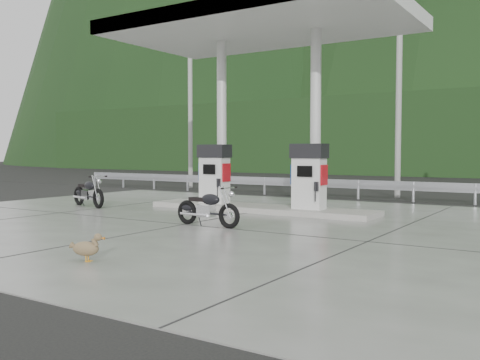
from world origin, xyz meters
The scene contains 16 objects.
ground centered at (0.00, 0.00, 0.00)m, with size 160.00×160.00×0.00m, color black.
forecourt_apron centered at (0.00, 0.00, 0.01)m, with size 18.00×14.00×0.02m, color slate.
pump_island centered at (0.00, 2.50, 0.10)m, with size 7.00×1.40×0.15m, color #9F9D94.
gas_pump_left centered at (-1.60, 2.50, 1.07)m, with size 0.95×0.55×1.80m, color white, non-canonical shape.
gas_pump_right centered at (1.60, 2.50, 1.07)m, with size 0.95×0.55×1.80m, color white, non-canonical shape.
canopy_column_left centered at (-1.60, 2.90, 2.67)m, with size 0.30×0.30×5.00m, color silver.
canopy_column_right centered at (1.60, 2.90, 2.67)m, with size 0.30×0.30×5.00m, color silver.
canopy_roof centered at (0.00, 2.50, 5.37)m, with size 8.50×5.00×0.40m, color white.
guardrail centered at (0.00, 8.00, 0.71)m, with size 26.00×0.16×1.42m, color #AFB0B7, non-canonical shape.
road centered at (0.00, 11.50, 0.00)m, with size 60.00×7.00×0.01m, color black.
utility_pole_a centered at (-8.00, 9.50, 4.00)m, with size 0.22×0.22×8.00m, color #999994.
utility_pole_b centered at (2.00, 9.50, 4.00)m, with size 0.22×0.22×8.00m, color #999994.
tree_band centered at (0.00, 30.00, 3.00)m, with size 80.00×6.00×6.00m, color black.
motorcycle_left centered at (-5.17, 0.65, 0.45)m, with size 1.83×0.58×0.87m, color black, non-canonical shape.
motorcycle_right centered at (0.63, -0.91, 0.43)m, with size 1.72×0.54×0.82m, color black, non-canonical shape.
duck centered at (1.37, -5.18, 0.21)m, with size 0.53×0.15×0.38m, color brown, non-canonical shape.
Camera 1 is at (7.94, -10.90, 1.75)m, focal length 40.00 mm.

